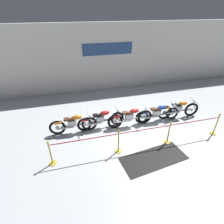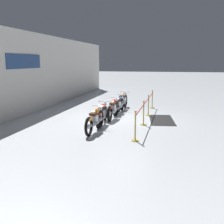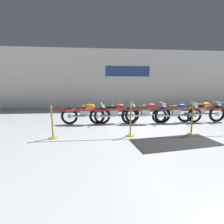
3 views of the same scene
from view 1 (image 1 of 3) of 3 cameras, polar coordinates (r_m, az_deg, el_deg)
The scene contains 12 objects.
ground_plane at distance 8.20m, azimuth 6.99°, elevation -6.18°, with size 120.00×120.00×0.00m, color #B2B7BC.
back_wall at distance 11.78m, azimuth -1.52°, elevation 17.21°, with size 28.00×0.29×4.20m.
motorcycle_orange_0 at distance 7.99m, azimuth -12.45°, elevation -3.73°, with size 2.14×0.62×0.94m.
motorcycle_red_1 at distance 8.14m, azimuth -3.46°, elevation -2.37°, with size 2.28×0.62×0.92m.
motorcycle_red_2 at distance 8.29m, azimuth 6.04°, elevation -1.71°, with size 2.23×0.62×0.95m.
motorcycle_blue_3 at distance 8.86m, azimuth 14.72°, elevation -0.36°, with size 2.30×0.62×0.92m.
motorcycle_orange_4 at distance 9.48m, azimuth 20.95°, elevation 0.83°, with size 2.25×0.62×0.96m.
stanchion_far_left at distance 6.63m, azimuth -0.04°, elevation -8.76°, with size 7.09×0.28×1.05m.
stanchion_mid_left at distance 6.90m, azimuth 2.11°, elevation -10.53°, with size 0.28×0.28×1.05m.
stanchion_mid_right at distance 7.67m, azimuth 17.84°, elevation -7.34°, with size 0.28×0.28×1.05m.
stanchion_far_right at distance 9.03m, azimuth 30.64°, elevation -4.29°, with size 0.28×0.28×1.05m.
floor_banner at distance 7.05m, azimuth 13.49°, elevation -14.51°, with size 2.54×1.07×0.01m, color black.
Camera 1 is at (-2.59, -6.01, 4.95)m, focal length 28.00 mm.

